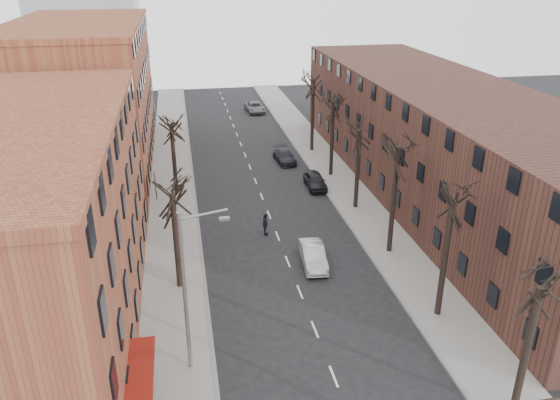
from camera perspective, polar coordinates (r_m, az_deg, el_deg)
sidewalk_left at (r=51.98m, az=-11.19°, el=1.07°), size 4.00×90.00×0.15m
sidewalk_right at (r=54.03m, az=6.00°, el=2.28°), size 4.00×90.00×0.15m
building_left_near at (r=32.59m, az=-25.99°, el=-3.55°), size 12.00×26.00×12.00m
building_left_far at (r=59.27m, az=-19.63°, el=9.97°), size 12.00×28.00×14.00m
building_right at (r=50.95m, az=16.54°, el=5.97°), size 12.00×50.00×10.00m
tree_right_b at (r=34.96m, az=16.09°, el=-11.48°), size 5.20×5.20×10.80m
tree_right_c at (r=41.10m, az=11.30°, el=-5.34°), size 5.20×5.20×11.60m
tree_right_d at (r=47.80m, az=7.87°, el=-0.83°), size 5.20×5.20×10.00m
tree_right_e at (r=54.84m, az=5.30°, el=2.55°), size 5.20×5.20×10.80m
tree_right_f at (r=62.12m, az=3.33°, el=5.15°), size 5.20×5.20×11.60m
tree_left_a at (r=36.80m, az=-10.39°, el=-8.95°), size 5.20×5.20×9.50m
tree_left_b at (r=51.07m, az=-10.73°, el=0.61°), size 5.20×5.20×9.50m
streetlight at (r=27.35m, az=-9.62°, el=-8.88°), size 2.45×0.22×9.03m
silver_sedan at (r=38.44m, az=3.48°, el=-5.81°), size 1.85×4.46×1.43m
parked_car_near at (r=51.49m, az=3.70°, el=2.04°), size 1.77×4.25×1.44m
parked_car_mid at (r=58.25m, az=0.48°, el=4.59°), size 2.11×4.51×1.28m
parked_car_far at (r=78.84m, az=-2.64°, el=9.66°), size 2.63×5.12×1.38m
pedestrian_crossing at (r=42.36m, az=-1.54°, el=-2.56°), size 0.49×1.08×1.81m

